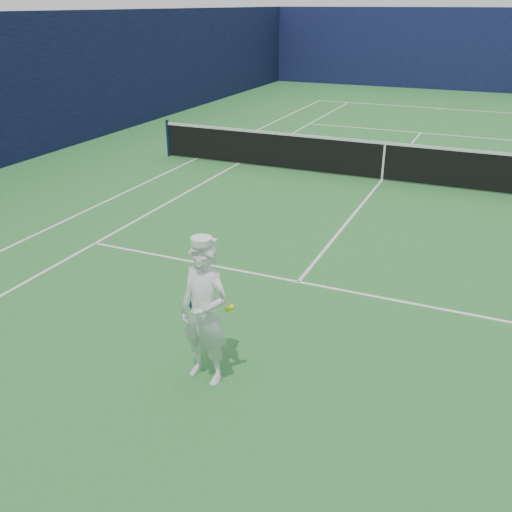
{
  "coord_description": "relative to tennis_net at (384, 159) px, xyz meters",
  "views": [
    {
      "loc": [
        2.71,
        -14.37,
        4.21
      ],
      "look_at": [
        -0.15,
        -7.8,
        1.02
      ],
      "focal_mm": 40.0,
      "sensor_mm": 36.0,
      "label": 1
    }
  ],
  "objects": [
    {
      "name": "tennis_player",
      "position": [
        -0.15,
        -9.3,
        0.35
      ],
      "size": [
        0.76,
        0.57,
        1.85
      ],
      "rotation": [
        0.0,
        0.0,
        -0.15
      ],
      "color": "white",
      "rests_on": "ground"
    },
    {
      "name": "tennis_net",
      "position": [
        0.0,
        0.0,
        0.0
      ],
      "size": [
        12.88,
        0.09,
        1.07
      ],
      "color": "#141E4C",
      "rests_on": "ground"
    },
    {
      "name": "court_markings",
      "position": [
        0.0,
        0.0,
        -0.55
      ],
      "size": [
        11.03,
        23.83,
        0.01
      ],
      "color": "white",
      "rests_on": "ground"
    },
    {
      "name": "ground",
      "position": [
        0.0,
        0.0,
        -0.55
      ],
      "size": [
        80.0,
        80.0,
        0.0
      ],
      "primitive_type": "plane",
      "color": "#2C7532",
      "rests_on": "ground"
    },
    {
      "name": "windscreen_fence",
      "position": [
        0.0,
        0.0,
        1.45
      ],
      "size": [
        20.12,
        36.12,
        4.0
      ],
      "color": "#10143C",
      "rests_on": "ground"
    }
  ]
}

